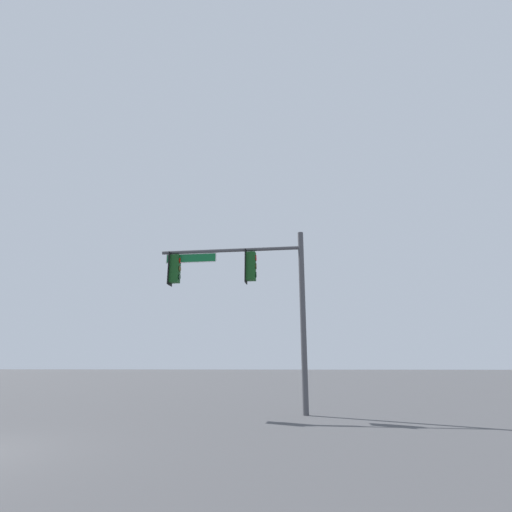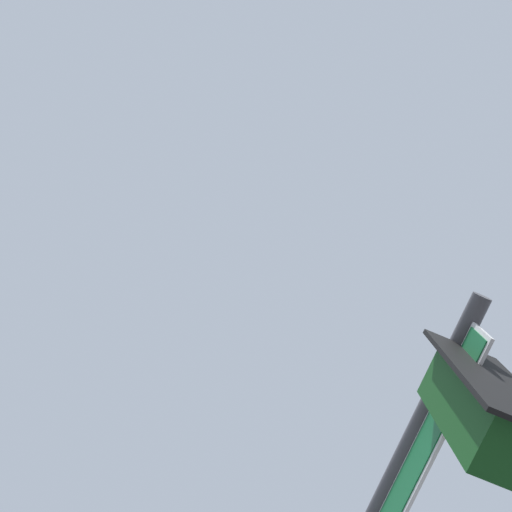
# 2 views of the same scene
# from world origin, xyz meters

# --- Properties ---
(signal_pole_near) EXTENTS (5.58, 0.59, 6.57)m
(signal_pole_near) POSITION_xyz_m (-5.15, -7.63, 4.62)
(signal_pole_near) COLOR #47474C
(signal_pole_near) RESTS_ON ground_plane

